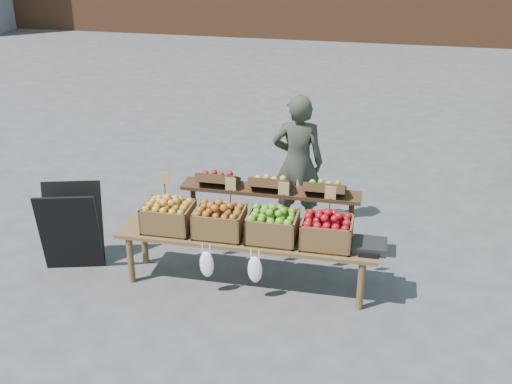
% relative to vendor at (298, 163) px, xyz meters
% --- Properties ---
extents(ground, '(80.00, 80.00, 0.00)m').
position_rel_vendor_xyz_m(ground, '(-0.66, -1.56, -0.85)').
color(ground, '#454548').
extents(vendor, '(0.65, 0.45, 1.69)m').
position_rel_vendor_xyz_m(vendor, '(0.00, 0.00, 0.00)').
color(vendor, '#2F3227').
rests_on(vendor, ground).
extents(chalkboard_sign, '(0.70, 0.51, 0.96)m').
position_rel_vendor_xyz_m(chalkboard_sign, '(-2.24, -1.47, -0.37)').
color(chalkboard_sign, black).
rests_on(chalkboard_sign, ground).
extents(back_table, '(2.10, 0.44, 1.04)m').
position_rel_vendor_xyz_m(back_table, '(-0.20, -0.71, -0.33)').
color(back_table, '#382212').
rests_on(back_table, ground).
extents(display_bench, '(2.70, 0.56, 0.57)m').
position_rel_vendor_xyz_m(display_bench, '(-0.31, -1.43, -0.56)').
color(display_bench, brown).
rests_on(display_bench, ground).
extents(crate_golden_apples, '(0.50, 0.40, 0.28)m').
position_rel_vendor_xyz_m(crate_golden_apples, '(-1.14, -1.43, -0.14)').
color(crate_golden_apples, '#A89A23').
rests_on(crate_golden_apples, display_bench).
extents(crate_russet_pears, '(0.50, 0.40, 0.28)m').
position_rel_vendor_xyz_m(crate_russet_pears, '(-0.59, -1.43, -0.14)').
color(crate_russet_pears, '#91551D').
rests_on(crate_russet_pears, display_bench).
extents(crate_red_apples, '(0.50, 0.40, 0.28)m').
position_rel_vendor_xyz_m(crate_red_apples, '(-0.04, -1.43, -0.14)').
color(crate_red_apples, '#4B8112').
rests_on(crate_red_apples, display_bench).
extents(crate_green_apples, '(0.50, 0.40, 0.28)m').
position_rel_vendor_xyz_m(crate_green_apples, '(0.51, -1.43, -0.14)').
color(crate_green_apples, '#7B0309').
rests_on(crate_green_apples, display_bench).
extents(weighing_scale, '(0.34, 0.30, 0.08)m').
position_rel_vendor_xyz_m(weighing_scale, '(0.94, -1.43, -0.24)').
color(weighing_scale, black).
rests_on(weighing_scale, display_bench).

